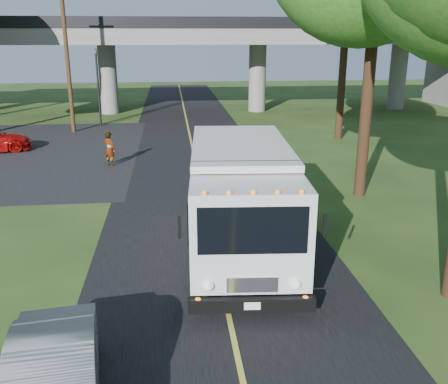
{
  "coord_description": "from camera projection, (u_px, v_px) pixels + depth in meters",
  "views": [
    {
      "loc": [
        -1.16,
        -9.2,
        6.08
      ],
      "look_at": [
        0.35,
        4.89,
        1.6
      ],
      "focal_mm": 40.0,
      "sensor_mm": 36.0,
      "label": 1
    }
  ],
  "objects": [
    {
      "name": "ground",
      "position": [
        232.0,
        332.0,
        10.67
      ],
      "size": [
        120.0,
        120.0,
        0.0
      ],
      "primitive_type": "plane",
      "color": "#223D15",
      "rests_on": "ground"
    },
    {
      "name": "road",
      "position": [
        202.0,
        192.0,
        20.15
      ],
      "size": [
        7.0,
        90.0,
        0.02
      ],
      "primitive_type": "cube",
      "color": "black",
      "rests_on": "ground"
    },
    {
      "name": "lane_line",
      "position": [
        202.0,
        191.0,
        20.14
      ],
      "size": [
        0.12,
        90.0,
        0.01
      ],
      "primitive_type": "cube",
      "color": "gold",
      "rests_on": "road"
    },
    {
      "name": "overpass",
      "position": [
        183.0,
        55.0,
        39.64
      ],
      "size": [
        54.0,
        10.0,
        7.3
      ],
      "color": "slate",
      "rests_on": "ground"
    },
    {
      "name": "traffic_signal",
      "position": [
        98.0,
        79.0,
        33.75
      ],
      "size": [
        0.18,
        0.22,
        5.2
      ],
      "color": "black",
      "rests_on": "ground"
    },
    {
      "name": "utility_pole",
      "position": [
        67.0,
        60.0,
        31.28
      ],
      "size": [
        1.6,
        0.26,
        9.0
      ],
      "color": "#472D19",
      "rests_on": "ground"
    },
    {
      "name": "step_van",
      "position": [
        241.0,
        197.0,
        14.02
      ],
      "size": [
        3.27,
        7.66,
        3.14
      ],
      "rotation": [
        0.0,
        0.0,
        -0.07
      ],
      "color": "silver",
      "rests_on": "ground"
    },
    {
      "name": "pedestrian",
      "position": [
        110.0,
        149.0,
        24.0
      ],
      "size": [
        0.72,
        0.68,
        1.66
      ],
      "primitive_type": "imported",
      "rotation": [
        0.0,
        0.0,
        2.49
      ],
      "color": "gray",
      "rests_on": "ground"
    }
  ]
}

